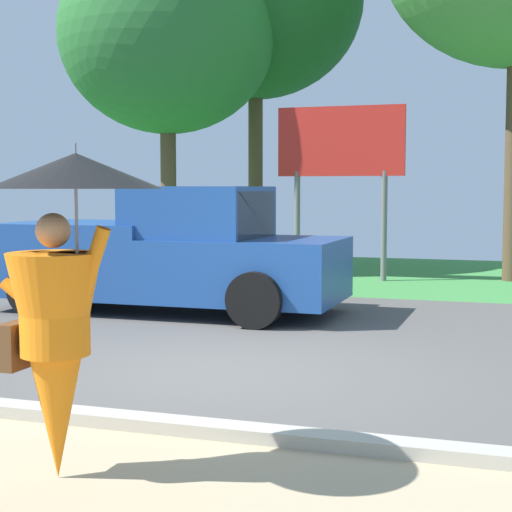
# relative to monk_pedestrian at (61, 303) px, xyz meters

# --- Properties ---
(ground_plane) EXTENTS (40.00, 22.00, 0.20)m
(ground_plane) POSITION_rel_monk_pedestrian_xyz_m (-0.11, 6.08, -1.18)
(ground_plane) COLOR #565451
(monk_pedestrian) EXTENTS (1.11, 1.08, 2.13)m
(monk_pedestrian) POSITION_rel_monk_pedestrian_xyz_m (0.00, 0.00, 0.00)
(monk_pedestrian) COLOR orange
(monk_pedestrian) RESTS_ON ground_plane
(pickup_truck) EXTENTS (5.20, 2.28, 1.88)m
(pickup_truck) POSITION_rel_monk_pedestrian_xyz_m (-2.27, 6.69, -0.27)
(pickup_truck) COLOR #1E478C
(pickup_truck) RESTS_ON ground_plane
(roadside_billboard) EXTENTS (2.60, 0.12, 3.50)m
(roadside_billboard) POSITION_rel_monk_pedestrian_xyz_m (-0.81, 11.77, 1.41)
(roadside_billboard) COLOR slate
(roadside_billboard) RESTS_ON ground_plane
(tree_left_far) EXTENTS (5.29, 5.29, 8.87)m
(tree_left_far) POSITION_rel_monk_pedestrian_xyz_m (-3.65, 14.89, 5.31)
(tree_left_far) COLOR brown
(tree_left_far) RESTS_ON ground_plane
(tree_center_back) EXTENTS (4.90, 4.90, 7.54)m
(tree_center_back) POSITION_rel_monk_pedestrian_xyz_m (-5.03, 12.69, 4.17)
(tree_center_back) COLOR brown
(tree_center_back) RESTS_ON ground_plane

